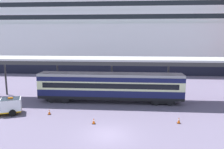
{
  "coord_description": "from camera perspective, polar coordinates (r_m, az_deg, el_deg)",
  "views": [
    {
      "loc": [
        1.99,
        -19.89,
        9.14
      ],
      "look_at": [
        -0.22,
        7.52,
        4.5
      ],
      "focal_mm": 36.0,
      "sensor_mm": 36.0,
      "label": 1
    }
  ],
  "objects": [
    {
      "name": "ground_plane",
      "position": [
        21.98,
        -1.03,
        -14.99
      ],
      "size": [
        400.0,
        400.0,
        0.0
      ],
      "primitive_type": "plane",
      "color": "slate"
    },
    {
      "name": "cruise_ship",
      "position": [
        65.1,
        3.61,
        12.51
      ],
      "size": [
        133.58,
        23.11,
        36.34
      ],
      "color": "black",
      "rests_on": "ground"
    },
    {
      "name": "platform_canopy",
      "position": [
        31.33,
        -0.41,
        3.73
      ],
      "size": [
        42.12,
        5.36,
        6.21
      ],
      "color": "beige",
      "rests_on": "ground"
    },
    {
      "name": "train_carriage",
      "position": [
        31.5,
        -0.47,
        -2.97
      ],
      "size": [
        20.04,
        2.81,
        4.11
      ],
      "color": "black",
      "rests_on": "ground"
    },
    {
      "name": "service_truck",
      "position": [
        29.75,
        -26.07,
        -7.33
      ],
      "size": [
        5.57,
        3.94,
        2.02
      ],
      "color": "white",
      "rests_on": "ground"
    },
    {
      "name": "traffic_cone_near",
      "position": [
        28.02,
        -15.64,
        -9.14
      ],
      "size": [
        0.36,
        0.36,
        0.65
      ],
      "color": "black",
      "rests_on": "ground"
    },
    {
      "name": "traffic_cone_mid",
      "position": [
        25.42,
        16.62,
        -11.07
      ],
      "size": [
        0.36,
        0.36,
        0.71
      ],
      "color": "black",
      "rests_on": "ground"
    },
    {
      "name": "traffic_cone_far",
      "position": [
        24.38,
        -4.66,
        -11.68
      ],
      "size": [
        0.36,
        0.36,
        0.64
      ],
      "color": "black",
      "rests_on": "ground"
    }
  ]
}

